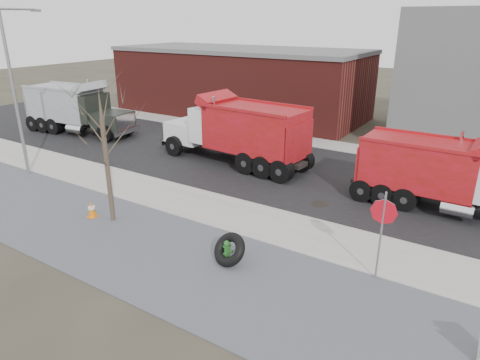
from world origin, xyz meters
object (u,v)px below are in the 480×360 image
Objects in this scene: fire_hydrant at (227,252)px; stop_sign at (383,221)px; truck_tire at (229,250)px; dump_truck_red_b at (238,130)px; dump_truck_red_a at (443,172)px; dump_truck_grey at (76,107)px.

fire_hydrant is 4.90m from stop_sign.
fire_hydrant is 0.24m from truck_tire.
stop_sign is at bearing 148.38° from dump_truck_red_b.
dump_truck_red_a is at bearing 41.02° from fire_hydrant.
dump_truck_grey is at bearing 138.39° from fire_hydrant.
stop_sign is (4.20, 1.66, 1.43)m from truck_tire.
dump_truck_red_b reaches higher than dump_truck_grey.
dump_truck_red_b is (-5.30, 8.66, 1.37)m from truck_tire.
dump_truck_grey reaches higher than truck_tire.
dump_truck_grey is (-18.03, 8.26, 1.45)m from fire_hydrant.
dump_truck_grey is (-18.19, 8.33, 1.30)m from truck_tire.
dump_truck_red_a is 10.17m from dump_truck_red_b.
dump_truck_red_a is at bearing -178.31° from dump_truck_red_b.
dump_truck_red_b reaches higher than stop_sign.
stop_sign is 11.80m from dump_truck_red_b.
truck_tire is 20.05m from dump_truck_grey.
truck_tire is at bearing -139.37° from stop_sign.
dump_truck_red_b reaches higher than truck_tire.
dump_truck_red_a is (4.86, 8.11, 1.11)m from truck_tire.
dump_truck_red_a is at bearing 59.08° from truck_tire.
fire_hydrant is 0.26× the size of stop_sign.
dump_truck_grey is at bearing -177.47° from stop_sign.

